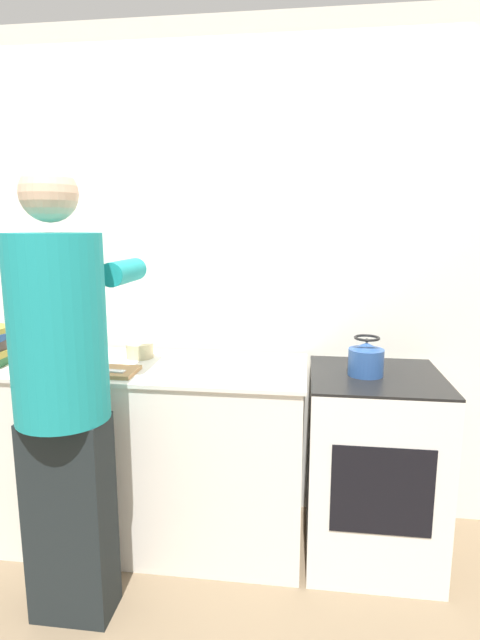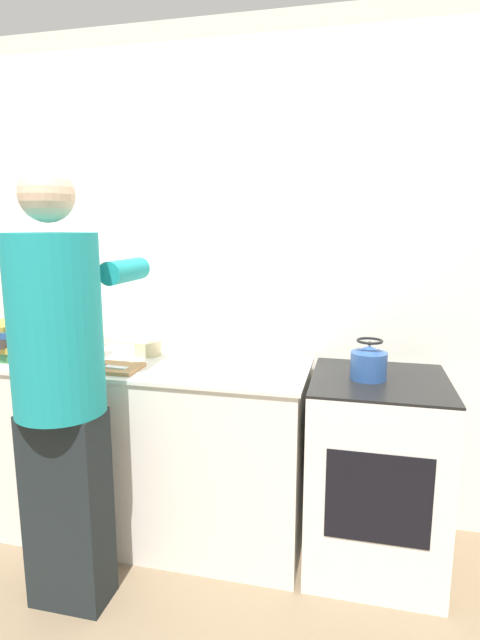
# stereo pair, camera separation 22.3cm
# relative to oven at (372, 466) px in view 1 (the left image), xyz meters

# --- Properties ---
(ground_plane) EXTENTS (12.00, 12.00, 0.00)m
(ground_plane) POSITION_rel_oven_xyz_m (-0.85, -0.31, -0.45)
(ground_plane) COLOR #7A664C
(wall_back) EXTENTS (8.00, 0.05, 2.60)m
(wall_back) POSITION_rel_oven_xyz_m (-0.85, 0.37, 0.85)
(wall_back) COLOR silver
(wall_back) RESTS_ON ground_plane
(counter) EXTENTS (1.69, 0.62, 0.91)m
(counter) POSITION_rel_oven_xyz_m (-1.17, -0.01, 0.00)
(counter) COLOR silver
(counter) RESTS_ON ground_plane
(oven) EXTENTS (0.60, 0.62, 0.90)m
(oven) POSITION_rel_oven_xyz_m (0.00, 0.00, 0.00)
(oven) COLOR silver
(oven) RESTS_ON ground_plane
(person) EXTENTS (0.40, 0.63, 1.79)m
(person) POSITION_rel_oven_xyz_m (-1.25, -0.55, 0.52)
(person) COLOR black
(person) RESTS_ON ground_plane
(cutting_board) EXTENTS (0.30, 0.19, 0.02)m
(cutting_board) POSITION_rel_oven_xyz_m (-1.24, -0.17, 0.47)
(cutting_board) COLOR #A87A4C
(cutting_board) RESTS_ON counter
(knife) EXTENTS (0.19, 0.05, 0.01)m
(knife) POSITION_rel_oven_xyz_m (-1.23, -0.20, 0.48)
(knife) COLOR silver
(knife) RESTS_ON cutting_board
(kettle) EXTENTS (0.16, 0.16, 0.18)m
(kettle) POSITION_rel_oven_xyz_m (-0.05, -0.01, 0.53)
(kettle) COLOR #284C8C
(kettle) RESTS_ON oven
(bowl_prep) EXTENTS (0.14, 0.14, 0.07)m
(bowl_prep) POSITION_rel_oven_xyz_m (-1.17, 0.12, 0.50)
(bowl_prep) COLOR #C6B789
(bowl_prep) RESTS_ON counter
(canister_jar) EXTENTS (0.15, 0.15, 0.18)m
(canister_jar) POSITION_rel_oven_xyz_m (-1.55, 0.15, 0.55)
(canister_jar) COLOR #756047
(canister_jar) RESTS_ON counter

